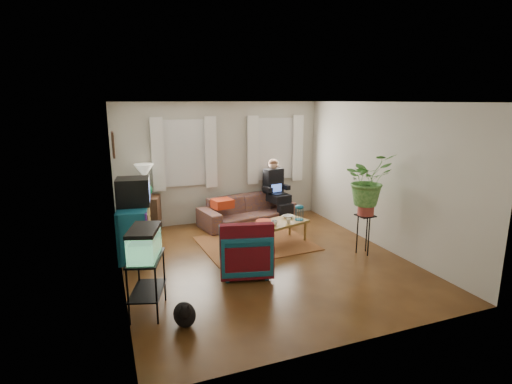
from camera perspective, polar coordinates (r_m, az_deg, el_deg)
name	(u,v)px	position (r m, az deg, el deg)	size (l,w,h in m)	color
floor	(265,261)	(6.78, 1.24, -9.81)	(4.50, 5.00, 0.01)	#4F2B14
ceiling	(265,102)	(6.25, 1.35, 12.73)	(4.50, 5.00, 0.01)	white
wall_back	(221,163)	(8.72, -4.99, 4.18)	(4.50, 0.01, 2.60)	silver
wall_front	(357,232)	(4.27, 14.25, -5.57)	(4.50, 0.01, 2.60)	silver
wall_left	(117,197)	(5.93, -19.25, -0.69)	(0.01, 5.00, 2.60)	silver
wall_right	(380,176)	(7.53, 17.35, 2.23)	(0.01, 5.00, 2.60)	silver
window_left	(184,153)	(8.48, -10.21, 5.48)	(1.08, 0.04, 1.38)	white
window_right	(274,149)	(9.09, 2.64, 6.17)	(1.08, 0.04, 1.38)	white
curtains_left	(185,154)	(8.40, -10.11, 5.42)	(1.36, 0.06, 1.50)	white
curtains_right	(276,149)	(9.01, 2.85, 6.11)	(1.36, 0.06, 1.50)	white
picture_frame	(114,145)	(6.66, -19.66, 6.40)	(0.04, 0.32, 0.40)	#3D2616
area_rug	(256,243)	(7.54, 0.00, -7.35)	(2.00, 1.60, 0.01)	brown
sofa	(247,206)	(8.61, -1.27, -1.98)	(2.06, 0.81, 0.81)	brown
seated_person	(276,192)	(8.95, 2.83, -0.02)	(0.52, 0.63, 1.23)	black
side_table	(147,214)	(8.39, -15.31, -3.11)	(0.51, 0.51, 0.74)	#3A2A15
table_lamp	(145,181)	(8.23, -15.60, 1.47)	(0.38, 0.38, 0.67)	white
dresser	(134,231)	(7.17, -16.99, -5.38)	(0.49, 0.98, 0.88)	navy
crt_tv	(133,192)	(7.08, -17.14, 0.05)	(0.54, 0.49, 0.47)	black
aquarium_stand	(147,285)	(5.30, -15.28, -12.71)	(0.37, 0.66, 0.74)	black
aquarium	(144,242)	(5.09, -15.66, -6.95)	(0.33, 0.60, 0.39)	#7FD899
black_cat	(184,312)	(5.02, -10.19, -16.55)	(0.26, 0.41, 0.34)	black
armchair	(245,249)	(6.21, -1.60, -8.11)	(0.77, 0.72, 0.79)	#12556E
serape_throw	(247,246)	(5.87, -1.29, -7.67)	(0.79, 0.18, 0.65)	#9E0A0A
coffee_table	(280,232)	(7.53, 3.48, -5.77)	(1.02, 0.55, 0.42)	olive
cup_a	(274,223)	(7.24, 2.63, -4.41)	(0.11, 0.11, 0.09)	white
cup_b	(288,221)	(7.36, 4.64, -4.15)	(0.09, 0.09, 0.09)	beige
bowl	(288,217)	(7.70, 4.58, -3.52)	(0.20, 0.20, 0.05)	white
snack_tray	(264,222)	(7.38, 1.18, -4.26)	(0.31, 0.31, 0.04)	#B21414
birdcage	(299,212)	(7.55, 6.20, -2.91)	(0.17, 0.17, 0.30)	#115B6B
plant_stand	(364,234)	(7.22, 15.19, -5.86)	(0.30, 0.30, 0.70)	black
potted_plant	(367,187)	(7.00, 15.60, 0.63)	(0.80, 0.69, 0.89)	#599947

